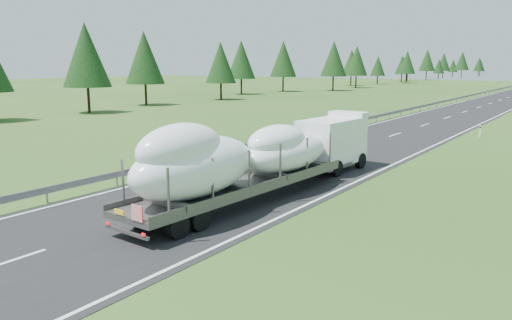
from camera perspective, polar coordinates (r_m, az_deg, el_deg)
The scene contains 4 objects.
ground at distance 23.25m, azimuth -7.16°, elevation -4.71°, with size 400.00×400.00×0.00m, color #2A4A18.
guardrail at distance 118.44m, azimuth 25.05°, elevation 7.12°, with size 0.10×400.00×0.76m.
tree_line_left at distance 144.01m, azimuth 10.86°, elevation 11.03°, with size 15.52×316.36×12.48m.
boat_truck at distance 23.42m, azimuth 0.69°, elevation 0.69°, with size 3.22×18.13×4.03m.
Camera 1 is at (15.05, -16.61, 6.20)m, focal length 35.00 mm.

